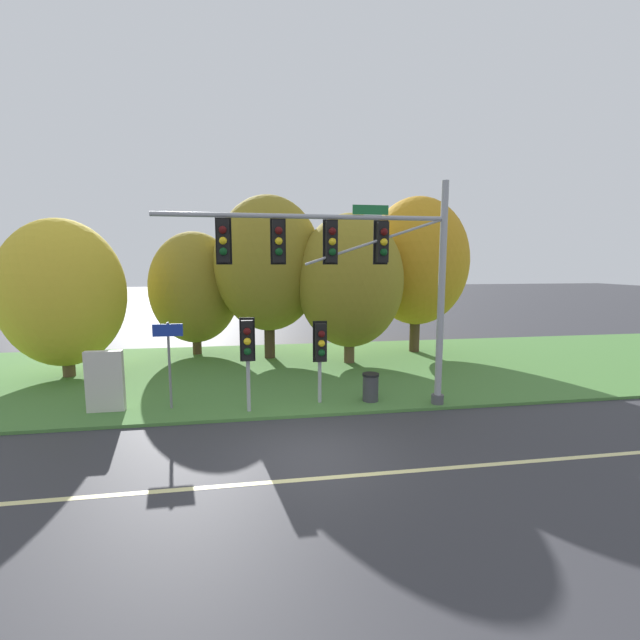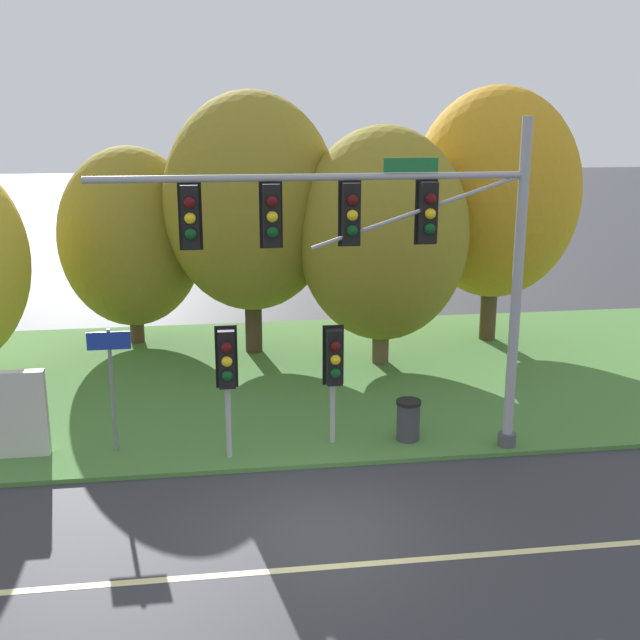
{
  "view_description": "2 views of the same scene",
  "coord_description": "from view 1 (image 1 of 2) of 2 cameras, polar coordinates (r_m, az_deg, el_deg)",
  "views": [
    {
      "loc": [
        -1.44,
        -9.85,
        4.65
      ],
      "look_at": [
        0.77,
        3.73,
        2.82
      ],
      "focal_mm": 24.0,
      "sensor_mm": 36.0,
      "label": 1
    },
    {
      "loc": [
        -1.85,
        -12.77,
        7.39
      ],
      "look_at": [
        0.57,
        4.39,
        2.71
      ],
      "focal_mm": 45.0,
      "sensor_mm": 36.0,
      "label": 2
    }
  ],
  "objects": [
    {
      "name": "info_kiosk",
      "position": [
        14.83,
        -26.75,
        -7.34
      ],
      "size": [
        1.1,
        0.24,
        1.9
      ],
      "color": "beige",
      "rests_on": "grass_verge"
    },
    {
      "name": "lane_stripe",
      "position": [
        9.92,
        0.19,
        -20.34
      ],
      "size": [
        36.0,
        0.16,
        0.01
      ],
      "primitive_type": "cube",
      "color": "beige",
      "rests_on": "ground"
    },
    {
      "name": "trash_bin",
      "position": [
        14.48,
        6.76,
        -8.85
      ],
      "size": [
        0.56,
        0.56,
        0.93
      ],
      "color": "#38383D",
      "rests_on": "grass_verge"
    },
    {
      "name": "tree_tall_centre",
      "position": [
        22.42,
        12.76,
        7.6
      ],
      "size": [
        5.14,
        5.14,
        7.87
      ],
      "color": "#4C3823",
      "rests_on": "grass_verge"
    },
    {
      "name": "tree_nearest_road",
      "position": [
        19.8,
        -31.06,
        3.08
      ],
      "size": [
        4.67,
        4.67,
        6.3
      ],
      "color": "brown",
      "rests_on": "grass_verge"
    },
    {
      "name": "tree_behind_signpost",
      "position": [
        20.53,
        -6.89,
        7.42
      ],
      "size": [
        5.08,
        5.08,
        7.71
      ],
      "color": "#423021",
      "rests_on": "grass_verge"
    },
    {
      "name": "ground_plane",
      "position": [
        10.99,
        -0.89,
        -17.46
      ],
      "size": [
        160.0,
        160.0,
        0.0
      ],
      "primitive_type": "plane",
      "color": "#333338"
    },
    {
      "name": "pedestrian_signal_further_along",
      "position": [
        13.03,
        -9.64,
        -3.38
      ],
      "size": [
        0.46,
        0.55,
        2.93
      ],
      "color": "#9EA0A5",
      "rests_on": "grass_verge"
    },
    {
      "name": "grass_verge",
      "position": [
        18.73,
        -4.58,
        -6.68
      ],
      "size": [
        48.0,
        11.5,
        0.1
      ],
      "primitive_type": "cube",
      "color": "#477A38",
      "rests_on": "ground"
    },
    {
      "name": "traffic_signal_mast",
      "position": [
        13.05,
        4.08,
        8.06
      ],
      "size": [
        8.87,
        0.49,
        7.07
      ],
      "color": "#9EA0A5",
      "rests_on": "grass_verge"
    },
    {
      "name": "tree_left_of_mast",
      "position": [
        22.22,
        -16.34,
        4.15
      ],
      "size": [
        4.4,
        4.4,
        6.11
      ],
      "color": "#4C3823",
      "rests_on": "grass_verge"
    },
    {
      "name": "route_sign_post",
      "position": [
        14.14,
        -19.51,
        -4.11
      ],
      "size": [
        0.9,
        0.08,
        2.74
      ],
      "color": "slate",
      "rests_on": "grass_verge"
    },
    {
      "name": "tree_mid_verge",
      "position": [
        19.44,
        4.0,
        5.2
      ],
      "size": [
        4.81,
        4.81,
        6.77
      ],
      "color": "brown",
      "rests_on": "grass_verge"
    },
    {
      "name": "pedestrian_signal_near_kerb",
      "position": [
        13.71,
        0.07,
        -3.53
      ],
      "size": [
        0.46,
        0.55,
        2.71
      ],
      "color": "#9EA0A5",
      "rests_on": "grass_verge"
    }
  ]
}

